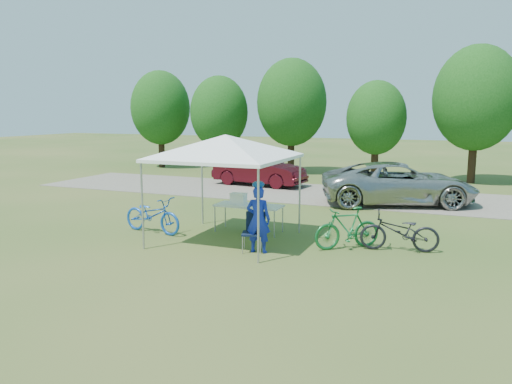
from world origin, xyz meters
TOP-DOWN VIEW (x-y plane):
  - ground at (0.00, 0.00)m, footprint 100.00×100.00m
  - gravel_strip at (0.00, 8.00)m, footprint 24.00×5.00m
  - canopy at (0.00, 0.00)m, footprint 4.53×4.53m
  - treeline at (-0.29, 14.05)m, footprint 24.89×4.28m
  - folding_table at (0.18, 1.06)m, footprint 1.86×0.77m
  - folding_chair at (1.03, -0.60)m, footprint 0.60×0.62m
  - cooler at (-0.13, 1.06)m, footprint 0.43×0.29m
  - ice_cream_cup at (0.70, 1.01)m, footprint 0.09×0.09m
  - cyclist at (1.18, -0.72)m, footprint 0.62×0.45m
  - bike_blue at (-2.24, -0.02)m, footprint 1.99×0.95m
  - bike_green at (3.05, 0.40)m, footprint 1.62×1.44m
  - bike_dark at (4.25, 0.65)m, footprint 1.92×0.96m
  - minivan at (3.50, 6.88)m, footprint 5.91×4.13m
  - sedan at (-2.82, 9.26)m, footprint 4.35×1.96m

SIDE VIEW (x-z plane):
  - ground at x=0.00m, z-range 0.00..0.00m
  - gravel_strip at x=0.00m, z-range 0.00..0.02m
  - bike_dark at x=4.25m, z-range 0.00..0.96m
  - bike_blue at x=-2.24m, z-range 0.00..1.00m
  - bike_green at x=3.05m, z-range 0.00..1.02m
  - folding_chair at x=1.03m, z-range 0.09..1.02m
  - sedan at x=-2.82m, z-range 0.02..1.40m
  - folding_table at x=0.18m, z-range 0.34..1.10m
  - minivan at x=3.50m, z-range 0.02..1.52m
  - cyclist at x=1.18m, z-range 0.00..1.59m
  - ice_cream_cup at x=0.70m, z-range 0.76..0.83m
  - cooler at x=-0.13m, z-range 0.76..1.07m
  - canopy at x=0.00m, z-range 1.15..4.15m
  - treeline at x=-0.29m, z-range 0.38..6.68m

